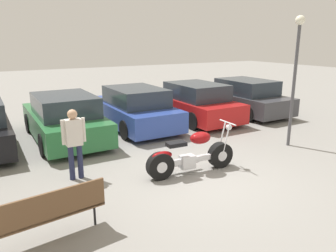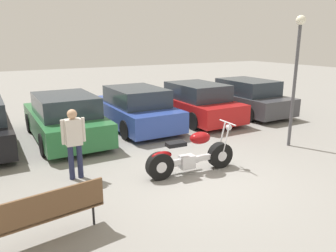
# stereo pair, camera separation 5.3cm
# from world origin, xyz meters

# --- Properties ---
(ground_plane) EXTENTS (60.00, 60.00, 0.00)m
(ground_plane) POSITION_xyz_m (0.00, 0.00, 0.00)
(ground_plane) COLOR gray
(motorcycle) EXTENTS (2.22, 0.62, 1.11)m
(motorcycle) POSITION_xyz_m (-0.09, 0.52, 0.42)
(motorcycle) COLOR black
(motorcycle) RESTS_ON ground_plane
(parked_car_green) EXTENTS (1.91, 4.36, 1.42)m
(parked_car_green) POSITION_xyz_m (-1.97, 4.67, 0.66)
(parked_car_green) COLOR #286B38
(parked_car_green) RESTS_ON ground_plane
(parked_car_blue) EXTENTS (1.91, 4.36, 1.42)m
(parked_car_blue) POSITION_xyz_m (0.48, 4.96, 0.66)
(parked_car_blue) COLOR #2D479E
(parked_car_blue) RESTS_ON ground_plane
(parked_car_red) EXTENTS (1.91, 4.36, 1.42)m
(parked_car_red) POSITION_xyz_m (2.94, 4.86, 0.66)
(parked_car_red) COLOR red
(parked_car_red) RESTS_ON ground_plane
(parked_car_dark_grey) EXTENTS (1.91, 4.36, 1.42)m
(parked_car_dark_grey) POSITION_xyz_m (5.39, 4.80, 0.66)
(parked_car_dark_grey) COLOR #3D3D42
(parked_car_dark_grey) RESTS_ON ground_plane
(park_bench) EXTENTS (1.81, 0.63, 0.89)m
(park_bench) POSITION_xyz_m (-3.48, -0.71, 0.55)
(park_bench) COLOR brown
(park_bench) RESTS_ON ground_plane
(lamp_post) EXTENTS (0.26, 0.26, 3.64)m
(lamp_post) POSITION_xyz_m (3.54, 0.80, 2.41)
(lamp_post) COLOR #4C4C51
(lamp_post) RESTS_ON ground_plane
(person_standing) EXTENTS (0.52, 0.21, 1.58)m
(person_standing) POSITION_xyz_m (-2.47, 1.52, 0.93)
(person_standing) COLOR #232847
(person_standing) RESTS_ON ground_plane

